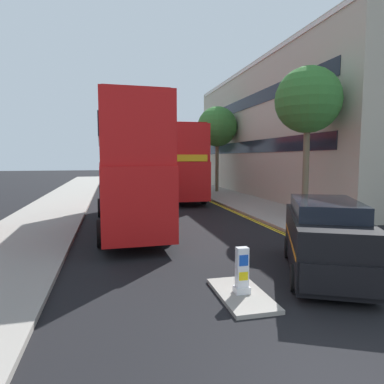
{
  "coord_description": "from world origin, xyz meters",
  "views": [
    {
      "loc": [
        -2.97,
        -3.64,
        3.32
      ],
      "look_at": [
        0.5,
        11.0,
        1.8
      ],
      "focal_mm": 31.91,
      "sensor_mm": 36.0,
      "label": 1
    }
  ],
  "objects_px": {
    "keep_left_bollard": "(242,272)",
    "double_decker_bus_oncoming": "(178,161)",
    "double_decker_bus_away": "(127,164)",
    "taxi_minivan": "(326,238)"
  },
  "relations": [
    {
      "from": "double_decker_bus_away",
      "to": "keep_left_bollard",
      "type": "bearing_deg",
      "value": -75.83
    },
    {
      "from": "keep_left_bollard",
      "to": "double_decker_bus_away",
      "type": "relative_size",
      "value": 0.1
    },
    {
      "from": "taxi_minivan",
      "to": "double_decker_bus_oncoming",
      "type": "bearing_deg",
      "value": 91.77
    },
    {
      "from": "keep_left_bollard",
      "to": "double_decker_bus_oncoming",
      "type": "height_order",
      "value": "double_decker_bus_oncoming"
    },
    {
      "from": "double_decker_bus_oncoming",
      "to": "taxi_minivan",
      "type": "height_order",
      "value": "double_decker_bus_oncoming"
    },
    {
      "from": "keep_left_bollard",
      "to": "double_decker_bus_oncoming",
      "type": "relative_size",
      "value": 0.1
    },
    {
      "from": "double_decker_bus_oncoming",
      "to": "keep_left_bollard",
      "type": "bearing_deg",
      "value": -96.65
    },
    {
      "from": "double_decker_bus_away",
      "to": "double_decker_bus_oncoming",
      "type": "bearing_deg",
      "value": 66.82
    },
    {
      "from": "keep_left_bollard",
      "to": "double_decker_bus_away",
      "type": "bearing_deg",
      "value": 104.17
    },
    {
      "from": "double_decker_bus_away",
      "to": "taxi_minivan",
      "type": "height_order",
      "value": "double_decker_bus_away"
    }
  ]
}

